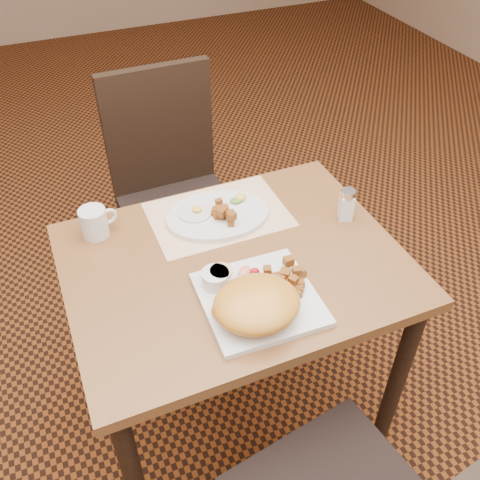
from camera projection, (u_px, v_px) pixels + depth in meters
name	position (u px, v px, depth m)	size (l,w,h in m)	color
ground	(236.00, 411.00, 1.93)	(8.00, 8.00, 0.00)	black
table	(235.00, 288.00, 1.51)	(0.90, 0.70, 0.75)	brown
chair_far	(172.00, 184.00, 2.08)	(0.43, 0.44, 0.97)	black
placemat	(218.00, 215.00, 1.59)	(0.40, 0.28, 0.00)	white
plate_square	(259.00, 299.00, 1.33)	(0.28, 0.28, 0.02)	silver
plate_oval	(218.00, 216.00, 1.57)	(0.30, 0.23, 0.02)	silver
hollandaise_mound	(256.00, 305.00, 1.25)	(0.21, 0.19, 0.08)	orange
ramekin	(216.00, 277.00, 1.34)	(0.08, 0.07, 0.04)	silver
garnish_sq	(247.00, 273.00, 1.37)	(0.07, 0.07, 0.03)	#387223
fried_egg	(195.00, 212.00, 1.57)	(0.10, 0.10, 0.02)	white
garnish_ov	(239.00, 198.00, 1.61)	(0.06, 0.04, 0.02)	#387223
salt_shaker	(346.00, 204.00, 1.55)	(0.05, 0.05, 0.10)	white
coffee_mug	(95.00, 222.00, 1.50)	(0.11, 0.08, 0.09)	silver
home_fries_sq	(288.00, 279.00, 1.35)	(0.12, 0.12, 0.04)	#904E17
home_fries_ov	(223.00, 213.00, 1.54)	(0.06, 0.11, 0.04)	#904E17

